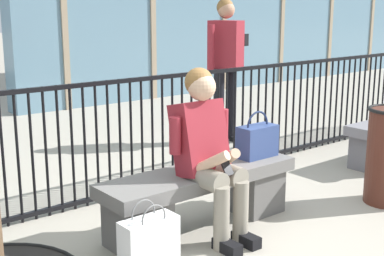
% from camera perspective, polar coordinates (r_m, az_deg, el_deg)
% --- Properties ---
extents(ground_plane, '(60.00, 60.00, 0.00)m').
position_cam_1_polar(ground_plane, '(4.14, 0.89, -10.42)').
color(ground_plane, '#A8A091').
extents(stone_bench, '(1.60, 0.44, 0.45)m').
position_cam_1_polar(stone_bench, '(4.04, 0.90, -6.88)').
color(stone_bench, slate).
rests_on(stone_bench, ground).
extents(seated_person_with_phone, '(0.52, 0.66, 1.21)m').
position_cam_1_polar(seated_person_with_phone, '(3.81, 1.67, -2.15)').
color(seated_person_with_phone, gray).
rests_on(seated_person_with_phone, ground).
extents(handbag_on_bench, '(0.33, 0.17, 0.37)m').
position_cam_1_polar(handbag_on_bench, '(4.32, 6.90, -1.31)').
color(handbag_on_bench, '#33477F').
rests_on(handbag_on_bench, stone_bench).
extents(shopping_bag, '(0.36, 0.16, 0.49)m').
position_cam_1_polar(shopping_bag, '(3.38, -4.55, -12.43)').
color(shopping_bag, white).
rests_on(shopping_bag, ground).
extents(bystander_at_railing, '(0.55, 0.43, 1.71)m').
position_cam_1_polar(bystander_at_railing, '(6.47, 3.56, 7.21)').
color(bystander_at_railing, black).
rests_on(bystander_at_railing, ground).
extents(plaza_railing, '(9.41, 0.04, 1.04)m').
position_cam_1_polar(plaza_railing, '(4.69, -6.44, -0.94)').
color(plaza_railing, black).
rests_on(plaza_railing, ground).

